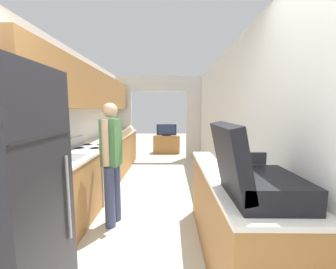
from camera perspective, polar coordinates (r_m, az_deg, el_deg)
The scene contains 10 objects.
wall_left at distance 3.77m, azimuth -24.30°, elevation 6.80°, with size 0.38×7.89×2.50m.
wall_right at distance 3.12m, azimuth 18.76°, elevation 1.96°, with size 0.06×7.89×2.50m.
wall_far_with_doorway at distance 6.34m, azimuth -2.55°, elevation 6.38°, with size 2.98×0.06×2.50m.
counter_left at distance 4.45m, azimuth -16.98°, elevation -7.07°, with size 0.62×4.41×0.89m.
counter_right at distance 2.32m, azimuth 17.76°, elevation -20.39°, with size 0.62×1.92×0.89m.
range_oven at distance 3.77m, azimuth -20.33°, elevation -9.68°, with size 0.66×0.74×1.03m.
person at distance 2.76m, azimuth -15.34°, elevation -7.09°, with size 0.51×0.42×1.58m.
suitcase at distance 1.54m, azimuth 22.26°, elevation -10.66°, with size 0.56×0.57×0.52m.
tv_cabinet at distance 7.18m, azimuth -0.40°, elevation -2.69°, with size 0.91×0.42×0.61m.
television at distance 7.08m, azimuth -0.41°, elevation 1.22°, with size 0.68×0.16×0.39m.
Camera 1 is at (0.34, -0.81, 1.50)m, focal length 22.00 mm.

